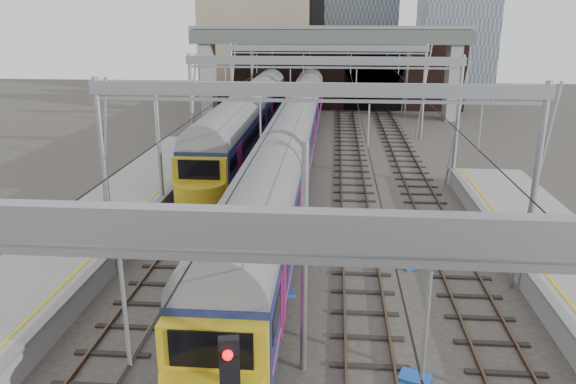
{
  "coord_description": "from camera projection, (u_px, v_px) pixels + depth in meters",
  "views": [
    {
      "loc": [
        0.75,
        -12.52,
        10.14
      ],
      "look_at": [
        -1.31,
        12.07,
        2.4
      ],
      "focal_mm": 35.0,
      "sensor_mm": 36.0,
      "label": 1
    }
  ],
  "objects": [
    {
      "name": "equip_cover_c",
      "position": [
        412.0,
        266.0,
        23.68
      ],
      "size": [
        1.04,
        0.91,
        0.1
      ],
      "primitive_type": "cube",
      "rotation": [
        0.0,
        0.0,
        0.43
      ],
      "color": "#184BB4",
      "rests_on": "ground"
    },
    {
      "name": "overbridge",
      "position": [
        329.0,
        46.0,
        56.56
      ],
      "size": [
        28.0,
        3.0,
        9.25
      ],
      "color": "gray",
      "rests_on": "ground"
    },
    {
      "name": "retaining_wall",
      "position": [
        342.0,
        71.0,
        62.97
      ],
      "size": [
        28.0,
        2.75,
        9.0
      ],
      "color": "black",
      "rests_on": "ground"
    },
    {
      "name": "equip_cover_a",
      "position": [
        284.0,
        294.0,
        21.35
      ],
      "size": [
        0.93,
        0.8,
        0.09
      ],
      "primitive_type": "cube",
      "rotation": [
        0.0,
        0.0,
        0.39
      ],
      "color": "#184BB4",
      "rests_on": "ground"
    },
    {
      "name": "tracks",
      "position": [
        318.0,
        219.0,
        29.25
      ],
      "size": [
        14.4,
        80.0,
        0.22
      ],
      "color": "#4C3828",
      "rests_on": "ground"
    },
    {
      "name": "equip_cover_b",
      "position": [
        415.0,
        377.0,
        16.39
      ],
      "size": [
        1.08,
        0.92,
        0.11
      ],
      "primitive_type": "cube",
      "rotation": [
        0.0,
        0.0,
        -0.36
      ],
      "color": "#184BB4",
      "rests_on": "ground"
    },
    {
      "name": "train_main",
      "position": [
        299.0,
        121.0,
        43.3
      ],
      "size": [
        2.74,
        63.29,
        4.73
      ],
      "color": "black",
      "rests_on": "ground"
    },
    {
      "name": "overhead_line",
      "position": [
        323.0,
        79.0,
        33.46
      ],
      "size": [
        16.8,
        80.0,
        8.0
      ],
      "color": "gray",
      "rests_on": "ground"
    },
    {
      "name": "train_second",
      "position": [
        249.0,
        118.0,
        44.05
      ],
      "size": [
        2.87,
        33.14,
        4.91
      ],
      "color": "black",
      "rests_on": "ground"
    }
  ]
}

